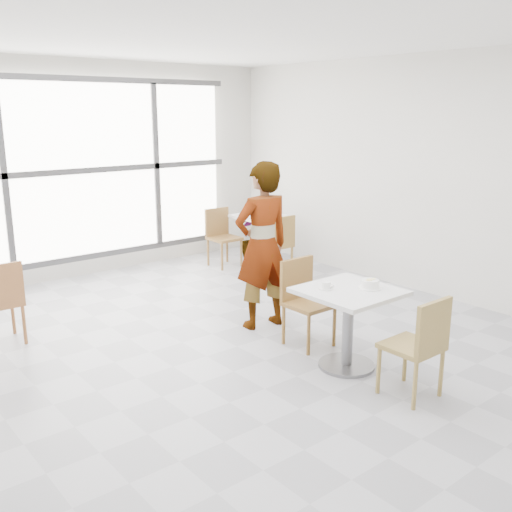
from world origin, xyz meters
TOP-DOWN VIEW (x-y plane):
  - floor at (0.00, 0.00)m, footprint 7.00×7.00m
  - ceiling at (0.00, 0.00)m, footprint 7.00×7.00m
  - wall_back at (0.00, 3.50)m, footprint 6.00×0.00m
  - wall_right at (3.00, 0.00)m, footprint 0.00×7.00m
  - window at (0.00, 3.44)m, footprint 4.60×0.07m
  - main_table at (0.50, -1.01)m, footprint 0.80×0.80m
  - chair_near at (0.50, -1.79)m, footprint 0.42×0.42m
  - chair_far at (0.59, -0.34)m, footprint 0.42×0.42m
  - oatmeal_bowl at (0.67, -1.11)m, footprint 0.21×0.21m
  - coffee_cup at (0.35, -0.87)m, footprint 0.16×0.13m
  - person at (0.57, 0.29)m, footprint 0.70×0.51m
  - bg_table_right at (2.30, 2.41)m, footprint 0.70×0.70m
  - bg_chair_left_near at (-1.80, 1.52)m, footprint 0.42×0.42m
  - bg_chair_right_near at (2.04, 1.70)m, footprint 0.42×0.42m
  - bg_chair_right_far at (1.75, 2.68)m, footprint 0.42×0.42m
  - plant_right at (2.25, 2.49)m, footprint 0.55×0.55m

SIDE VIEW (x-z plane):
  - floor at x=0.00m, z-range 0.00..0.00m
  - plant_right at x=2.25m, z-range 0.00..0.78m
  - bg_table_right at x=2.30m, z-range 0.11..0.86m
  - chair_near at x=0.50m, z-range 0.07..0.94m
  - chair_far at x=0.59m, z-range 0.07..0.94m
  - bg_chair_left_near at x=-1.80m, z-range 0.07..0.94m
  - bg_chair_right_near at x=2.04m, z-range 0.07..0.94m
  - bg_chair_right_far at x=1.75m, z-range 0.07..0.94m
  - main_table at x=0.50m, z-range 0.15..0.90m
  - coffee_cup at x=0.35m, z-range 0.75..0.81m
  - oatmeal_bowl at x=0.67m, z-range 0.75..0.84m
  - person at x=0.57m, z-range 0.00..1.81m
  - window at x=0.00m, z-range 0.24..2.76m
  - wall_back at x=0.00m, z-range -1.50..4.50m
  - wall_right at x=3.00m, z-range -2.00..5.00m
  - ceiling at x=0.00m, z-range 3.00..3.00m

